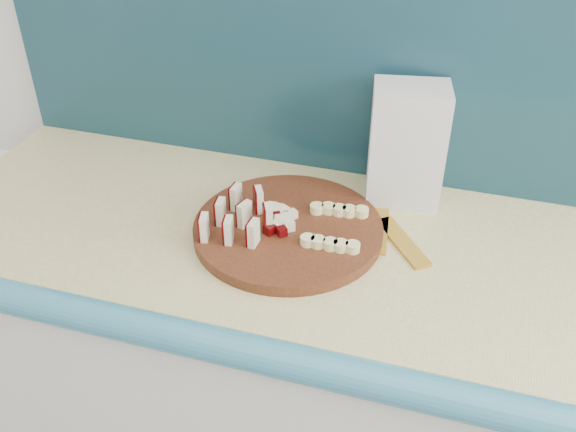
# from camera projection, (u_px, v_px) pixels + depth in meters

# --- Properties ---
(kitchen_counter) EXTENTS (2.20, 0.63, 0.91)m
(kitchen_counter) POSITION_uv_depth(u_px,v_px,m) (446.00, 431.00, 1.42)
(kitchen_counter) COLOR silver
(kitchen_counter) RESTS_ON ground
(backsplash) EXTENTS (2.20, 0.02, 0.50)m
(backsplash) POSITION_uv_depth(u_px,v_px,m) (512.00, 82.00, 1.24)
(backsplash) COLOR teal
(backsplash) RESTS_ON kitchen_counter
(cutting_board) EXTENTS (0.40, 0.40, 0.02)m
(cutting_board) POSITION_uv_depth(u_px,v_px,m) (288.00, 229.00, 1.25)
(cutting_board) COLOR #3F1A0D
(cutting_board) RESTS_ON kitchen_counter
(apple_wedges) EXTENTS (0.12, 0.15, 0.05)m
(apple_wedges) POSITION_uv_depth(u_px,v_px,m) (239.00, 216.00, 1.22)
(apple_wedges) COLOR beige
(apple_wedges) RESTS_ON cutting_board
(apple_chunks) EXTENTS (0.06, 0.06, 0.02)m
(apple_chunks) POSITION_uv_depth(u_px,v_px,m) (276.00, 219.00, 1.24)
(apple_chunks) COLOR #F3E4C2
(apple_chunks) RESTS_ON cutting_board
(banana_slices) EXTENTS (0.13, 0.15, 0.02)m
(banana_slices) POSITION_uv_depth(u_px,v_px,m) (334.00, 226.00, 1.22)
(banana_slices) COLOR #FAEB99
(banana_slices) RESTS_ON cutting_board
(flour_bag) EXTENTS (0.16, 0.13, 0.25)m
(flour_bag) POSITION_uv_depth(u_px,v_px,m) (407.00, 145.00, 1.29)
(flour_bag) COLOR silver
(flour_bag) RESTS_ON kitchen_counter
(canister) EXTENTS (0.08, 0.08, 0.13)m
(canister) POSITION_uv_depth(u_px,v_px,m) (412.00, 159.00, 1.36)
(canister) COLOR silver
(canister) RESTS_ON kitchen_counter
(banana_peel) EXTENTS (0.23, 0.19, 0.01)m
(banana_peel) POSITION_uv_depth(u_px,v_px,m) (376.00, 233.00, 1.25)
(banana_peel) COLOR gold
(banana_peel) RESTS_ON kitchen_counter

